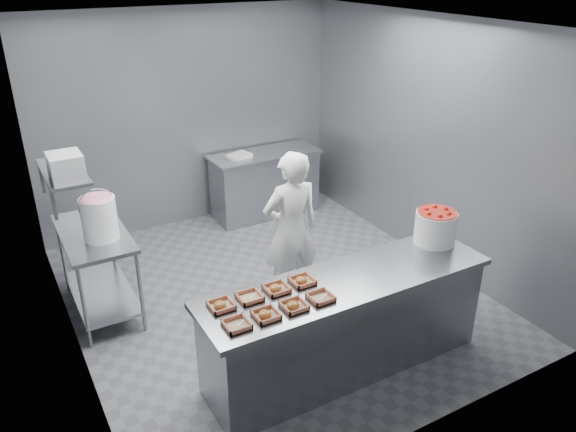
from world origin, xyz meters
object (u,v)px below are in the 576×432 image
(tray_3, at_px, (321,297))
(tray_4, at_px, (221,305))
(tray_6, at_px, (276,288))
(appliance, at_px, (66,167))
(back_counter, at_px, (265,184))
(glaze_bucket, at_px, (99,217))
(tray_2, at_px, (294,306))
(prep_table, at_px, (97,259))
(strawberry_tub, at_px, (436,226))
(service_counter, at_px, (346,324))
(worker, at_px, (291,231))
(tray_0, at_px, (237,324))
(tray_1, at_px, (266,315))
(tray_5, at_px, (250,297))
(tray_7, at_px, (302,281))

(tray_3, height_order, tray_4, tray_4)
(tray_6, distance_m, appliance, 2.11)
(back_counter, height_order, glaze_bucket, glaze_bucket)
(tray_2, bearing_deg, prep_table, 116.65)
(tray_6, distance_m, strawberry_tub, 1.69)
(service_counter, xyz_separation_m, prep_table, (-1.65, 1.95, 0.14))
(service_counter, bearing_deg, worker, 84.72)
(back_counter, distance_m, glaze_bucket, 2.98)
(tray_0, xyz_separation_m, tray_6, (0.48, 0.28, 0.00))
(tray_1, distance_m, glaze_bucket, 2.06)
(appliance, bearing_deg, tray_2, -56.47)
(tray_5, relative_size, tray_7, 1.00)
(service_counter, bearing_deg, tray_2, -166.99)
(tray_1, height_order, tray_5, tray_1)
(tray_0, height_order, tray_4, tray_4)
(tray_2, bearing_deg, tray_5, 130.43)
(back_counter, bearing_deg, appliance, -150.01)
(tray_6, height_order, tray_7, same)
(service_counter, distance_m, appliance, 2.77)
(tray_5, height_order, appliance, appliance)
(appliance, bearing_deg, tray_5, -57.79)
(service_counter, xyz_separation_m, worker, (0.10, 1.14, 0.38))
(tray_0, distance_m, glaze_bucket, 1.98)
(tray_3, xyz_separation_m, appliance, (-1.46, 1.82, 0.76))
(strawberry_tub, bearing_deg, tray_7, -179.57)
(prep_table, height_order, tray_2, tray_2)
(prep_table, bearing_deg, tray_1, -68.84)
(back_counter, relative_size, glaze_bucket, 2.97)
(tray_5, bearing_deg, worker, 46.56)
(back_counter, distance_m, tray_1, 3.84)
(tray_4, relative_size, tray_7, 1.00)
(tray_6, bearing_deg, back_counter, 64.24)
(tray_6, bearing_deg, tray_2, -90.00)
(tray_0, relative_size, tray_7, 1.00)
(tray_1, relative_size, glaze_bucket, 0.37)
(tray_4, bearing_deg, service_counter, -7.33)
(appliance, bearing_deg, tray_0, -68.11)
(tray_4, bearing_deg, worker, 40.02)
(tray_5, relative_size, strawberry_tub, 0.49)
(tray_4, xyz_separation_m, tray_6, (0.48, 0.00, 0.00))
(prep_table, xyz_separation_m, appliance, (-0.17, -0.27, 1.09))
(back_counter, bearing_deg, tray_5, -119.20)
(service_counter, height_order, tray_2, tray_2)
(tray_2, bearing_deg, back_counter, 66.10)
(service_counter, relative_size, appliance, 8.26)
(tray_1, bearing_deg, prep_table, 111.16)
(tray_1, distance_m, tray_6, 0.37)
(back_counter, bearing_deg, service_counter, -105.48)
(tray_5, xyz_separation_m, appliance, (-0.98, 1.54, 0.76))
(tray_6, height_order, glaze_bucket, glaze_bucket)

